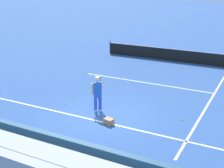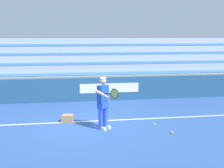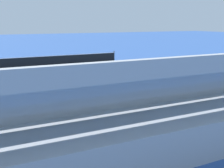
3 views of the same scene
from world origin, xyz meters
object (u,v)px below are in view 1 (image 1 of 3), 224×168
(ball_box_cardboard, at_px, (109,121))
(tennis_ball_on_baseline, at_px, (103,83))
(tennis_player, at_px, (98,93))
(tennis_ball_stray_back, at_px, (182,120))
(tennis_ball_toward_net, at_px, (72,97))
(tennis_net, at_px, (174,55))
(tennis_ball_midcourt, at_px, (66,104))

(ball_box_cardboard, relative_size, tennis_ball_on_baseline, 6.06)
(tennis_player, height_order, tennis_ball_on_baseline, tennis_player)
(tennis_player, relative_size, tennis_ball_stray_back, 25.98)
(tennis_ball_toward_net, height_order, tennis_net, tennis_net)
(tennis_player, relative_size, tennis_ball_on_baseline, 25.98)
(tennis_ball_stray_back, height_order, tennis_ball_midcourt, same)
(tennis_player, relative_size, ball_box_cardboard, 4.29)
(tennis_player, bearing_deg, ball_box_cardboard, -42.41)
(ball_box_cardboard, xyz_separation_m, tennis_ball_toward_net, (-3.22, 1.90, -0.10))
(tennis_ball_on_baseline, distance_m, tennis_net, 7.47)
(tennis_player, height_order, tennis_net, tennis_player)
(tennis_ball_on_baseline, xyz_separation_m, tennis_ball_midcourt, (-0.01, -3.87, 0.00))
(tennis_ball_toward_net, bearing_deg, tennis_net, 76.01)
(tennis_player, bearing_deg, tennis_ball_on_baseline, 115.43)
(tennis_player, xyz_separation_m, tennis_net, (0.43, 10.87, -0.40))
(tennis_player, bearing_deg, tennis_net, 87.74)
(tennis_ball_stray_back, relative_size, tennis_ball_midcourt, 1.00)
(tennis_ball_stray_back, relative_size, tennis_net, 0.01)
(ball_box_cardboard, relative_size, tennis_ball_stray_back, 6.06)
(tennis_net, bearing_deg, tennis_player, -92.26)
(tennis_ball_on_baseline, bearing_deg, tennis_ball_midcourt, -90.10)
(tennis_net, bearing_deg, tennis_ball_toward_net, -103.99)
(ball_box_cardboard, bearing_deg, tennis_ball_toward_net, 149.45)
(tennis_ball_toward_net, xyz_separation_m, tennis_net, (2.50, 10.02, 0.46))
(tennis_player, xyz_separation_m, tennis_ball_toward_net, (-2.07, 0.85, -0.86))
(ball_box_cardboard, bearing_deg, tennis_ball_stray_back, 34.36)
(ball_box_cardboard, xyz_separation_m, tennis_net, (-0.72, 11.92, 0.36))
(ball_box_cardboard, distance_m, tennis_ball_toward_net, 3.74)
(tennis_ball_on_baseline, relative_size, tennis_ball_stray_back, 1.00)
(tennis_ball_on_baseline, distance_m, tennis_ball_stray_back, 6.37)
(tennis_ball_midcourt, bearing_deg, tennis_ball_toward_net, 106.01)
(tennis_ball_toward_net, relative_size, tennis_ball_midcourt, 1.00)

